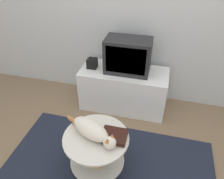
{
  "coord_description": "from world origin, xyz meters",
  "views": [
    {
      "loc": [
        0.35,
        -1.13,
        1.87
      ],
      "look_at": [
        -0.08,
        0.58,
        0.59
      ],
      "focal_mm": 35.0,
      "sensor_mm": 36.0,
      "label": 1
    }
  ],
  "objects_px": {
    "cat": "(92,130)",
    "tv": "(128,56)",
    "speaker": "(92,63)",
    "dvd_box": "(114,136)"
  },
  "relations": [
    {
      "from": "cat",
      "to": "tv",
      "type": "bearing_deg",
      "value": 110.29
    },
    {
      "from": "speaker",
      "to": "dvd_box",
      "type": "relative_size",
      "value": 0.53
    },
    {
      "from": "dvd_box",
      "to": "speaker",
      "type": "bearing_deg",
      "value": 117.79
    },
    {
      "from": "speaker",
      "to": "cat",
      "type": "distance_m",
      "value": 1.05
    },
    {
      "from": "speaker",
      "to": "cat",
      "type": "xyz_separation_m",
      "value": [
        0.33,
        -1.0,
        -0.05
      ]
    },
    {
      "from": "dvd_box",
      "to": "cat",
      "type": "distance_m",
      "value": 0.19
    },
    {
      "from": "tv",
      "to": "dvd_box",
      "type": "height_order",
      "value": "tv"
    },
    {
      "from": "speaker",
      "to": "cat",
      "type": "relative_size",
      "value": 0.21
    },
    {
      "from": "speaker",
      "to": "dvd_box",
      "type": "bearing_deg",
      "value": -62.21
    },
    {
      "from": "tv",
      "to": "dvd_box",
      "type": "bearing_deg",
      "value": -85.16
    }
  ]
}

